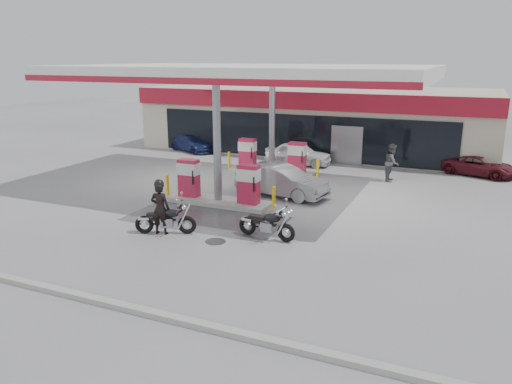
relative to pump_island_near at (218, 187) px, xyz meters
The scene contains 16 objects.
ground 2.12m from the pump_island_near, 90.00° to the right, with size 90.00×90.00×0.00m, color gray.
wet_patch 2.18m from the pump_island_near, 75.96° to the right, with size 6.00×3.00×0.00m, color #4C4C4F.
drain_cover 4.53m from the pump_island_near, 63.43° to the right, with size 0.70×0.70×0.01m, color #38383A.
kerb 9.02m from the pump_island_near, 90.00° to the right, with size 28.00×0.25×0.15m, color gray.
store_building 14.00m from the pump_island_near, 89.98° to the left, with size 22.00×8.22×4.00m.
canopy 5.46m from the pump_island_near, 90.00° to the left, with size 16.00×10.02×5.51m.
pump_island_near is the anchor object (origin of this frame).
pump_island_far 6.00m from the pump_island_near, 90.00° to the left, with size 5.14×1.30×1.78m.
main_motorcycle 3.98m from the pump_island_near, 88.87° to the right, with size 2.04×1.08×1.10m.
biker_main 4.06m from the pump_island_near, 91.44° to the right, with size 0.67×0.44×1.83m, color black.
parked_motorcycle 4.59m from the pump_island_near, 40.86° to the right, with size 2.14×0.82×1.10m.
sedan_white 8.73m from the pump_island_near, 86.54° to the left, with size 1.51×3.75×1.28m, color white.
attendant 9.22m from the pump_island_near, 49.40° to the left, with size 0.90×0.70×1.85m, color #4D4D51.
hatchback_silver 2.98m from the pump_island_near, 47.60° to the left, with size 1.44×4.12×1.36m, color gray.
parked_car_left 12.34m from the pump_island_near, 125.85° to the left, with size 1.50×3.69×1.07m, color navy.
parked_car_right 14.14m from the pump_island_near, 45.00° to the left, with size 1.68×3.64×1.01m, color #54121D.
Camera 1 is at (9.52, -15.78, 5.98)m, focal length 35.00 mm.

